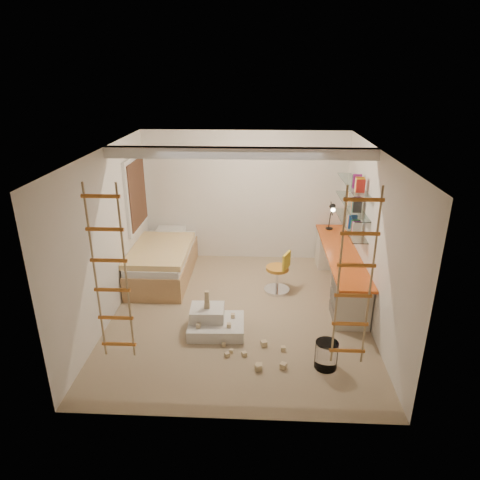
# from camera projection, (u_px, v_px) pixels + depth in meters

# --- Properties ---
(floor) EXTENTS (4.50, 4.50, 0.00)m
(floor) POSITION_uv_depth(u_px,v_px,m) (239.00, 313.00, 6.89)
(floor) COLOR #9C8465
(floor) RESTS_ON ground
(ceiling_beam) EXTENTS (4.00, 0.18, 0.16)m
(ceiling_beam) POSITION_uv_depth(u_px,v_px,m) (240.00, 153.00, 6.24)
(ceiling_beam) COLOR white
(ceiling_beam) RESTS_ON ceiling
(window_frame) EXTENTS (0.06, 1.15, 1.35)m
(window_frame) POSITION_uv_depth(u_px,v_px,m) (135.00, 193.00, 7.80)
(window_frame) COLOR white
(window_frame) RESTS_ON wall_left
(window_blind) EXTENTS (0.02, 1.00, 1.20)m
(window_blind) POSITION_uv_depth(u_px,v_px,m) (138.00, 194.00, 7.80)
(window_blind) COLOR #4C2D1E
(window_blind) RESTS_ON window_frame
(rope_ladder_left) EXTENTS (0.41, 0.04, 2.13)m
(rope_ladder_left) POSITION_uv_depth(u_px,v_px,m) (111.00, 275.00, 4.77)
(rope_ladder_left) COLOR orange
(rope_ladder_left) RESTS_ON ceiling
(rope_ladder_right) EXTENTS (0.41, 0.04, 2.13)m
(rope_ladder_right) POSITION_uv_depth(u_px,v_px,m) (355.00, 281.00, 4.65)
(rope_ladder_right) COLOR orange
(rope_ladder_right) RESTS_ON ceiling
(waste_bin) EXTENTS (0.30, 0.30, 0.38)m
(waste_bin) POSITION_uv_depth(u_px,v_px,m) (326.00, 355.00, 5.58)
(waste_bin) COLOR white
(waste_bin) RESTS_ON floor
(desk) EXTENTS (0.56, 2.80, 0.75)m
(desk) POSITION_uv_depth(u_px,v_px,m) (340.00, 269.00, 7.47)
(desk) COLOR #DF581A
(desk) RESTS_ON floor
(shelves) EXTENTS (0.25, 1.80, 0.71)m
(shelves) POSITION_uv_depth(u_px,v_px,m) (351.00, 205.00, 7.30)
(shelves) COLOR white
(shelves) RESTS_ON wall_right
(bed) EXTENTS (1.02, 2.00, 0.69)m
(bed) POSITION_uv_depth(u_px,v_px,m) (163.00, 261.00, 7.97)
(bed) COLOR #AD7F51
(bed) RESTS_ON floor
(task_lamp) EXTENTS (0.14, 0.36, 0.57)m
(task_lamp) POSITION_uv_depth(u_px,v_px,m) (332.00, 213.00, 8.09)
(task_lamp) COLOR black
(task_lamp) RESTS_ON desk
(swivel_chair) EXTENTS (0.60, 0.60, 0.76)m
(swivel_chair) POSITION_uv_depth(u_px,v_px,m) (278.00, 277.00, 7.47)
(swivel_chair) COLOR orange
(swivel_chair) RESTS_ON floor
(play_platform) EXTENTS (0.84, 0.67, 0.36)m
(play_platform) POSITION_uv_depth(u_px,v_px,m) (214.00, 323.00, 6.37)
(play_platform) COLOR silver
(play_platform) RESTS_ON floor
(toy_blocks) EXTENTS (1.28, 1.04, 0.63)m
(toy_blocks) POSITION_uv_depth(u_px,v_px,m) (236.00, 336.00, 6.00)
(toy_blocks) COLOR #CCB284
(toy_blocks) RESTS_ON floor
(books) EXTENTS (0.14, 0.64, 0.92)m
(books) POSITION_uv_depth(u_px,v_px,m) (352.00, 200.00, 7.27)
(books) COLOR white
(books) RESTS_ON shelves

